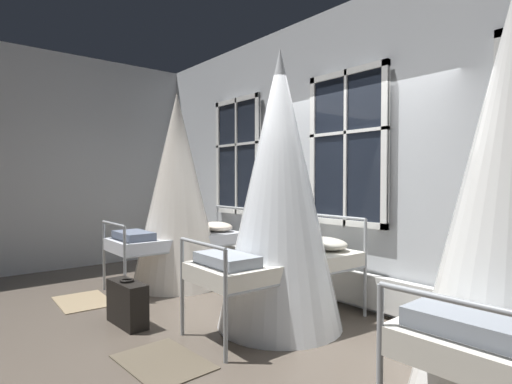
% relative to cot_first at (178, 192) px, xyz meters
% --- Properties ---
extents(ground, '(20.79, 20.79, 0.00)m').
position_rel_cot_first_xyz_m(ground, '(2.10, 0.07, -1.30)').
color(ground, brown).
extents(back_wall_with_windows, '(8.41, 0.10, 3.53)m').
position_rel_cot_first_xyz_m(back_wall_with_windows, '(2.10, 1.15, 0.47)').
color(back_wall_with_windows, silver).
rests_on(back_wall_with_windows, ground).
extents(window_bank, '(5.30, 0.10, 2.66)m').
position_rel_cot_first_xyz_m(window_bank, '(2.10, 1.03, -0.22)').
color(window_bank, black).
rests_on(window_bank, ground).
extents(cot_first, '(1.26, 1.84, 2.68)m').
position_rel_cot_first_xyz_m(cot_first, '(0.00, 0.00, 0.00)').
color(cot_first, '#9EA3A8').
rests_on(cot_first, ground).
extents(cot_second, '(1.26, 1.85, 2.78)m').
position_rel_cot_first_xyz_m(cot_second, '(2.07, 0.02, 0.05)').
color(cot_second, '#9EA3A8').
rests_on(cot_second, ground).
extents(rug_first, '(0.82, 0.60, 0.01)m').
position_rel_cot_first_xyz_m(rug_first, '(-0.01, -1.27, -1.29)').
color(rug_first, '#8E7A5B').
rests_on(rug_first, ground).
extents(rug_second, '(0.83, 0.60, 0.01)m').
position_rel_cot_first_xyz_m(rug_second, '(2.10, -1.27, -1.29)').
color(rug_second, brown).
rests_on(rug_second, ground).
extents(suitcase_dark, '(0.57, 0.24, 0.47)m').
position_rel_cot_first_xyz_m(suitcase_dark, '(1.09, -1.17, -1.07)').
color(suitcase_dark, black).
rests_on(suitcase_dark, ground).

